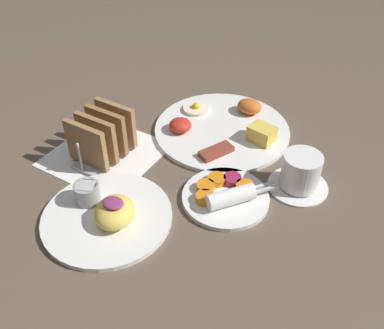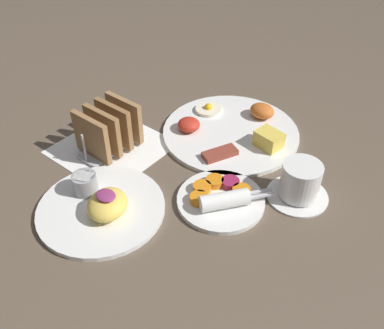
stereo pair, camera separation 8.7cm
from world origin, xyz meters
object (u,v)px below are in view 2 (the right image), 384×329
plate_breakfast (232,130)px  plate_foreground (101,204)px  coffee_cup (300,183)px  toast_rack (109,129)px  plate_condiments (221,198)px

plate_breakfast → plate_foreground: bearing=-98.2°
plate_foreground → coffee_cup: 0.38m
plate_breakfast → plate_foreground: plate_foreground is taller
toast_rack → coffee_cup: toast_rack is taller
toast_rack → coffee_cup: (0.40, 0.12, -0.02)m
plate_condiments → toast_rack: (-0.29, -0.01, 0.04)m
coffee_cup → plate_foreground: bearing=-135.6°
plate_condiments → plate_breakfast: bearing=119.3°
plate_condiments → toast_rack: toast_rack is taller
plate_condiments → coffee_cup: bearing=45.1°
plate_foreground → coffee_cup: bearing=44.4°
toast_rack → coffee_cup: size_ratio=1.23×
toast_rack → coffee_cup: 0.42m
plate_breakfast → plate_foreground: size_ratio=1.31×
plate_breakfast → plate_condiments: bearing=-60.7°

